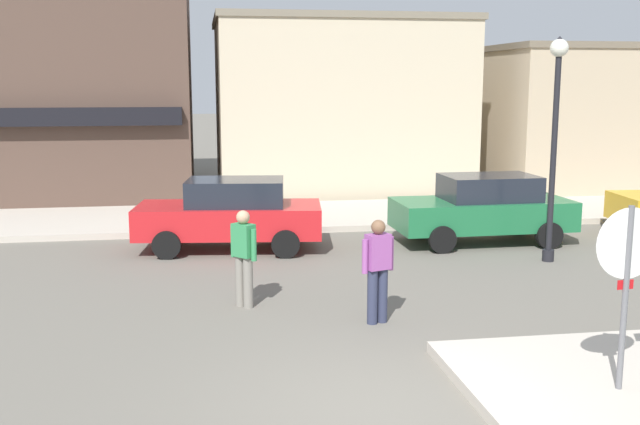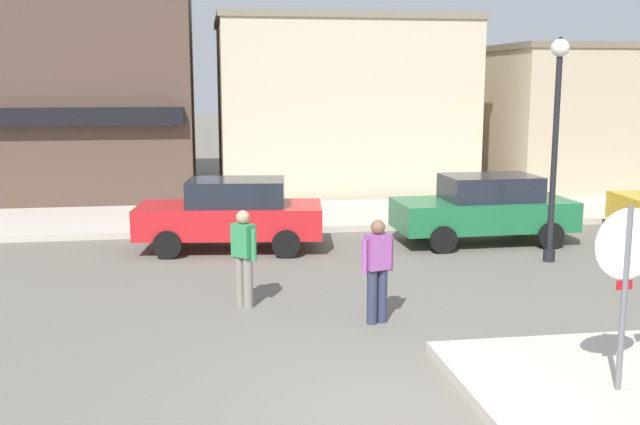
# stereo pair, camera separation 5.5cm
# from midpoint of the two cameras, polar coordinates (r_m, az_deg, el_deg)

# --- Properties ---
(ground_plane) EXTENTS (160.00, 160.00, 0.00)m
(ground_plane) POSITION_cam_midpoint_polar(r_m,az_deg,el_deg) (8.70, 4.98, -14.94)
(ground_plane) COLOR #6B665B
(kerb_far) EXTENTS (80.00, 4.00, 0.15)m
(kerb_far) POSITION_cam_midpoint_polar(r_m,az_deg,el_deg) (20.15, -3.35, -0.31)
(kerb_far) COLOR beige
(kerb_far) RESTS_ON ground
(stop_sign) EXTENTS (0.82, 0.09, 2.30)m
(stop_sign) POSITION_cam_midpoint_polar(r_m,az_deg,el_deg) (9.14, 22.16, -4.36)
(stop_sign) COLOR slate
(stop_sign) RESTS_ON ground
(lamp_post) EXTENTS (0.36, 0.36, 4.54)m
(lamp_post) POSITION_cam_midpoint_polar(r_m,az_deg,el_deg) (15.77, 17.41, 6.96)
(lamp_post) COLOR black
(lamp_post) RESTS_ON ground
(parked_car_nearest) EXTENTS (4.17, 2.23, 1.56)m
(parked_car_nearest) POSITION_cam_midpoint_polar(r_m,az_deg,el_deg) (16.50, -6.91, -0.06)
(parked_car_nearest) COLOR red
(parked_car_nearest) RESTS_ON ground
(parked_car_second) EXTENTS (4.03, 1.94, 1.56)m
(parked_car_second) POSITION_cam_midpoint_polar(r_m,az_deg,el_deg) (17.48, 12.28, 0.34)
(parked_car_second) COLOR #1E6B3D
(parked_car_second) RESTS_ON ground
(pedestrian_crossing_near) EXTENTS (0.44, 0.47, 1.61)m
(pedestrian_crossing_near) POSITION_cam_midpoint_polar(r_m,az_deg,el_deg) (12.26, -5.96, -3.27)
(pedestrian_crossing_near) COLOR gray
(pedestrian_crossing_near) RESTS_ON ground
(pedestrian_crossing_far) EXTENTS (0.55, 0.33, 1.61)m
(pedestrian_crossing_far) POSITION_cam_midpoint_polar(r_m,az_deg,el_deg) (11.41, 4.29, -4.23)
(pedestrian_crossing_far) COLOR #2D334C
(pedestrian_crossing_far) RESTS_ON ground
(building_corner_shop) EXTENTS (8.91, 8.75, 7.47)m
(building_corner_shop) POSITION_cam_midpoint_polar(r_m,az_deg,el_deg) (26.26, -19.52, 9.57)
(building_corner_shop) COLOR brown
(building_corner_shop) RESTS_ON ground
(building_storefront_left_near) EXTENTS (8.12, 6.06, 5.70)m
(building_storefront_left_near) POSITION_cam_midpoint_polar(r_m,az_deg,el_deg) (25.46, 1.24, 8.14)
(building_storefront_left_near) COLOR beige
(building_storefront_left_near) RESTS_ON ground
(building_storefront_left_mid) EXTENTS (6.80, 5.51, 4.85)m
(building_storefront_left_mid) POSITION_cam_midpoint_polar(r_m,az_deg,el_deg) (27.42, 19.50, 6.82)
(building_storefront_left_mid) COLOR tan
(building_storefront_left_mid) RESTS_ON ground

